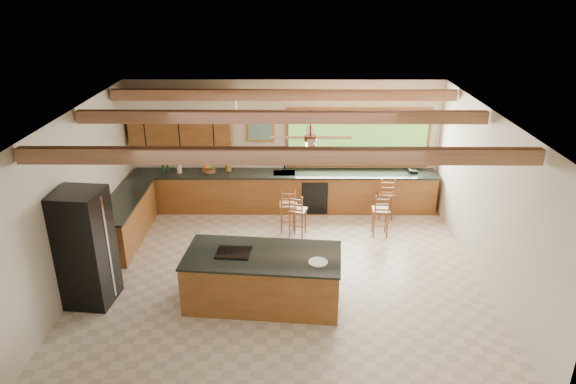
{
  "coord_description": "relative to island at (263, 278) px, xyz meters",
  "views": [
    {
      "loc": [
        0.16,
        -8.18,
        5.08
      ],
      "look_at": [
        0.1,
        0.8,
        1.32
      ],
      "focal_mm": 32.0,
      "sensor_mm": 36.0,
      "label": 1
    }
  ],
  "objects": [
    {
      "name": "bar_stool_a",
      "position": [
        0.41,
        2.57,
        0.15
      ],
      "size": [
        0.37,
        0.37,
        1.02
      ],
      "rotation": [
        0.0,
        0.0,
        0.01
      ],
      "color": "brown",
      "rests_on": "ground"
    },
    {
      "name": "room_shell",
      "position": [
        0.14,
        1.48,
        1.76
      ],
      "size": [
        7.27,
        6.54,
        3.02
      ],
      "color": "beige",
      "rests_on": "ground"
    },
    {
      "name": "bar_stool_c",
      "position": [
        2.35,
        2.38,
        0.13
      ],
      "size": [
        0.37,
        0.37,
        0.98
      ],
      "rotation": [
        0.0,
        0.0,
        -0.05
      ],
      "color": "brown",
      "rests_on": "ground"
    },
    {
      "name": "counter_run",
      "position": [
        -0.51,
        3.35,
        0.02
      ],
      "size": [
        7.12,
        3.1,
        1.27
      ],
      "color": "brown",
      "rests_on": "ground"
    },
    {
      "name": "refrigerator",
      "position": [
        -2.91,
        0.01,
        0.55
      ],
      "size": [
        0.85,
        0.83,
        2.0
      ],
      "rotation": [
        0.0,
        0.0,
        -0.1
      ],
      "color": "black",
      "rests_on": "ground"
    },
    {
      "name": "island",
      "position": [
        0.0,
        0.0,
        0.0
      ],
      "size": [
        2.66,
        1.43,
        0.91
      ],
      "rotation": [
        0.0,
        0.0,
        -0.09
      ],
      "color": "brown",
      "rests_on": "ground"
    },
    {
      "name": "bar_stool_b",
      "position": [
        0.61,
        2.38,
        0.12
      ],
      "size": [
        0.43,
        0.43,
        0.96
      ],
      "rotation": [
        0.0,
        0.0,
        -0.3
      ],
      "color": "brown",
      "rests_on": "ground"
    },
    {
      "name": "bar_stool_d",
      "position": [
        2.61,
        3.23,
        0.15
      ],
      "size": [
        0.39,
        0.39,
        1.01
      ],
      "rotation": [
        0.0,
        0.0,
        -0.09
      ],
      "color": "brown",
      "rests_on": "ground"
    },
    {
      "name": "ground",
      "position": [
        0.31,
        0.83,
        -0.45
      ],
      "size": [
        7.2,
        7.2,
        0.0
      ],
      "primitive_type": "plane",
      "color": "beige",
      "rests_on": "ground"
    }
  ]
}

